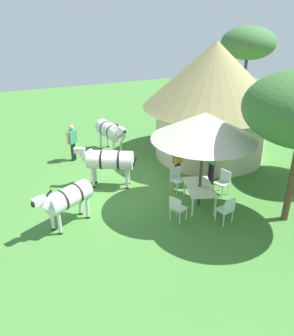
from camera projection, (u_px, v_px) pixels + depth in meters
The scene contains 15 objects.
ground_plane at pixel (122, 186), 13.45m from camera, with size 36.00×36.00×0.00m, color #437C34.
thatched_hut at pixel (213, 95), 15.01m from camera, with size 6.02×6.02×5.00m.
shade_umbrella at pixel (204, 126), 10.96m from camera, with size 3.37×3.37×3.32m.
patio_dining_table at pixel (200, 188), 11.92m from camera, with size 1.69×1.27×0.74m.
patio_chair_near_hut at pixel (227, 209), 11.01m from camera, with size 0.50×0.52×0.90m.
patio_chair_west_end at pixel (223, 181), 12.73m from camera, with size 0.55×0.54×0.90m.
patio_chair_near_lawn at pixel (177, 178), 12.96m from camera, with size 0.49×0.51×0.90m.
patio_chair_east_end at pixel (177, 207), 11.10m from camera, with size 0.58×0.57×0.90m.
guest_beside_umbrella at pixel (212, 158), 13.26m from camera, with size 0.61×0.28×1.72m.
guest_behind_table at pixel (178, 159), 13.48m from camera, with size 0.29×0.55×1.56m.
standing_watcher at pixel (72, 139), 15.22m from camera, with size 0.43×0.48×1.64m.
zebra_nearest_camera at pixel (109, 160), 13.04m from camera, with size 1.38×2.17×1.60m.
zebra_by_umbrella at pixel (111, 131), 16.00m from camera, with size 2.27×1.03×1.58m.
zebra_toward_hut at pixel (67, 198), 10.75m from camera, with size 1.31×1.93×1.49m.
acacia_tree_far_lawn at pixel (248, 43), 17.99m from camera, with size 2.79×2.79×5.30m.
Camera 1 is at (11.33, -3.54, 6.44)m, focal length 37.55 mm.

